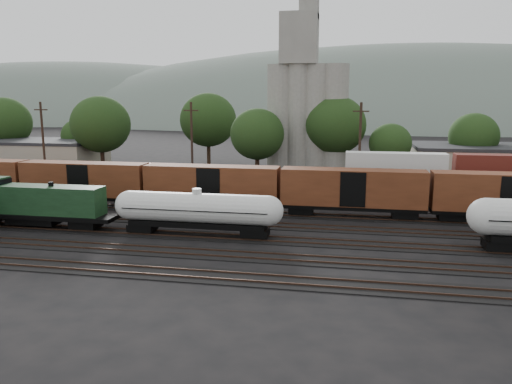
% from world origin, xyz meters
% --- Properties ---
extents(ground, '(600.00, 600.00, 0.00)m').
position_xyz_m(ground, '(0.00, 0.00, 0.00)').
color(ground, black).
extents(tracks, '(180.00, 33.20, 0.20)m').
position_xyz_m(tracks, '(0.00, 0.00, 0.05)').
color(tracks, black).
rests_on(tracks, ground).
extents(green_locomotive, '(17.05, 3.01, 4.51)m').
position_xyz_m(green_locomotive, '(-20.42, -5.00, 2.57)').
color(green_locomotive, black).
rests_on(green_locomotive, ground).
extents(tank_car_a, '(15.90, 2.85, 4.17)m').
position_xyz_m(tank_car_a, '(-2.82, -5.00, 2.49)').
color(tank_car_a, silver).
rests_on(tank_car_a, ground).
extents(orange_locomotive, '(16.86, 2.81, 4.22)m').
position_xyz_m(orange_locomotive, '(-10.42, 10.00, 2.42)').
color(orange_locomotive, black).
rests_on(orange_locomotive, ground).
extents(boxcar_string, '(122.80, 2.90, 4.20)m').
position_xyz_m(boxcar_string, '(-11.95, 5.00, 3.12)').
color(boxcar_string, black).
rests_on(boxcar_string, ground).
extents(container_wall, '(160.00, 2.60, 5.80)m').
position_xyz_m(container_wall, '(-11.38, 15.00, 2.25)').
color(container_wall, black).
rests_on(container_wall, ground).
extents(grain_silo, '(13.40, 5.00, 29.00)m').
position_xyz_m(grain_silo, '(3.28, 36.00, 11.26)').
color(grain_silo, gray).
rests_on(grain_silo, ground).
extents(industrial_sheds, '(119.38, 17.26, 5.10)m').
position_xyz_m(industrial_sheds, '(6.63, 35.25, 2.56)').
color(industrial_sheds, '#9E937F').
rests_on(industrial_sheds, ground).
extents(tree_band, '(168.28, 22.71, 14.10)m').
position_xyz_m(tree_band, '(-12.18, 36.62, 7.58)').
color(tree_band, black).
rests_on(tree_band, ground).
extents(utility_poles, '(122.20, 0.36, 12.00)m').
position_xyz_m(utility_poles, '(0.00, 22.00, 6.21)').
color(utility_poles, black).
rests_on(utility_poles, ground).
extents(distant_hills, '(860.00, 286.00, 130.00)m').
position_xyz_m(distant_hills, '(23.92, 260.00, -20.56)').
color(distant_hills, '#59665B').
rests_on(distant_hills, ground).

